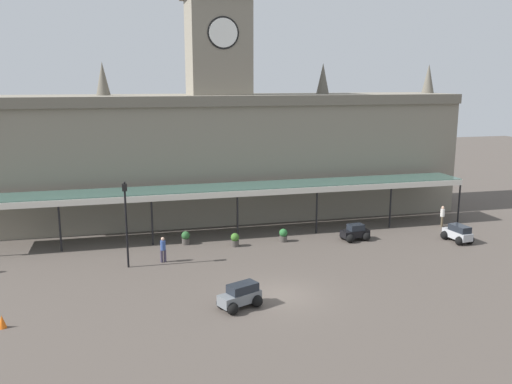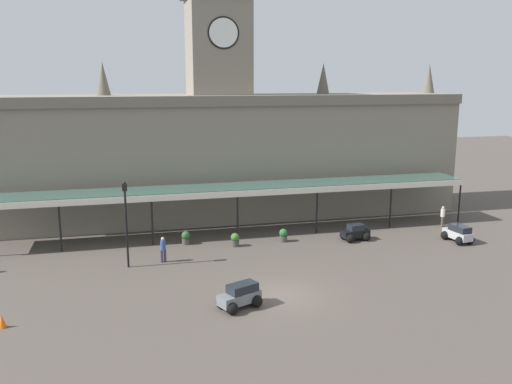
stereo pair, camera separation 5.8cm
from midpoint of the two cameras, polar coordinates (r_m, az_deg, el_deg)
ground_plane at (r=30.18m, az=2.61°, el=-10.82°), size 140.00×140.00×0.00m
station_building at (r=45.99m, az=-3.93°, el=4.58°), size 40.81×7.23×18.98m
entrance_canopy at (r=40.71m, az=-2.40°, el=0.39°), size 37.29×3.26×3.69m
car_silver_estate at (r=42.03m, az=20.42°, el=-4.19°), size 1.72×2.34×1.27m
car_black_sedan at (r=40.47m, az=10.34°, el=-4.31°), size 2.14×1.67×1.19m
car_grey_estate at (r=28.48m, az=-1.73°, el=-11.01°), size 2.42×2.08×1.27m
pedestrian_crossing_forecourt at (r=45.86m, az=18.98°, el=-2.34°), size 0.34×0.35×1.67m
pedestrian_near_entrance at (r=35.54m, az=-9.80°, el=-5.89°), size 0.39×0.34×1.67m
victorian_lamppost at (r=34.37m, az=-13.57°, el=-2.40°), size 0.30×0.30×5.49m
traffic_cone at (r=29.06m, az=-25.21°, el=-12.23°), size 0.40×0.40×0.64m
planter_forecourt_centre at (r=38.41m, az=-2.27°, el=-5.03°), size 0.60×0.60×0.96m
planter_near_kerb at (r=39.52m, az=2.85°, el=-4.54°), size 0.60×0.60×0.96m
planter_by_canopy at (r=39.15m, az=-7.45°, el=-4.79°), size 0.60×0.60×0.96m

